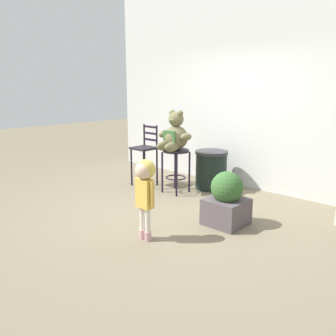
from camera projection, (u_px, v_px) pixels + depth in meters
The scene contains 8 objects.
ground_plane at pixel (167, 213), 5.01m from camera, with size 24.00×24.00×0.00m, color #776B54.
building_wall at pixel (249, 84), 6.07m from camera, with size 6.18×0.30×3.63m, color silver.
bar_stool_with_teddy at pixel (176, 161), 5.86m from camera, with size 0.43×0.43×0.74m.
teddy_bear at pixel (175, 135), 5.74m from camera, with size 0.62×0.56×0.65m.
child_walking at pixel (145, 182), 3.98m from camera, with size 0.31×0.24×0.96m.
trash_bin at pixel (211, 170), 6.14m from camera, with size 0.57×0.57×0.67m.
bar_chair_empty at pixel (145, 151), 6.28m from camera, with size 0.38×0.38×1.10m.
planter_with_shrub at pixel (226, 200), 4.52m from camera, with size 0.49×0.49×0.71m.
Camera 1 is at (3.24, -3.45, 1.76)m, focal length 37.39 mm.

